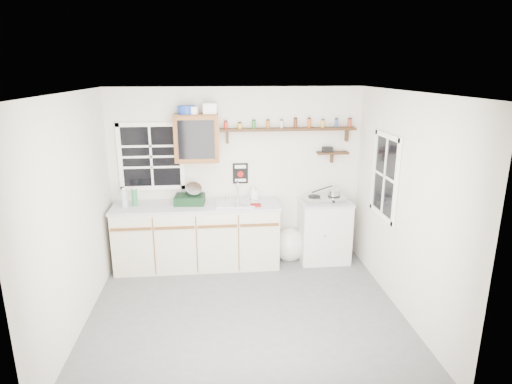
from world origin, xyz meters
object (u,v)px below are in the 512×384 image
right_cabinet (324,230)px  hotplate (324,199)px  main_cabinet (198,235)px  spice_shelf (289,129)px  dish_rack (191,197)px  upper_cabinet (197,138)px

right_cabinet → hotplate: hotplate is taller
right_cabinet → hotplate: bearing=-141.3°
main_cabinet → spice_shelf: (1.32, 0.21, 1.47)m
hotplate → spice_shelf: bearing=151.3°
spice_shelf → dish_rack: spice_shelf is taller
main_cabinet → right_cabinet: main_cabinet is taller
right_cabinet → spice_shelf: size_ratio=0.48×
main_cabinet → right_cabinet: 1.84m
right_cabinet → dish_rack: bearing=179.4°
main_cabinet → dish_rack: dish_rack is taller
dish_rack → right_cabinet: bearing=4.0°
main_cabinet → hotplate: size_ratio=3.84×
upper_cabinet → hotplate: 1.98m
upper_cabinet → dish_rack: 0.82m
upper_cabinet → spice_shelf: upper_cabinet is taller
main_cabinet → upper_cabinet: upper_cabinet is taller
upper_cabinet → hotplate: size_ratio=1.08×
main_cabinet → spice_shelf: spice_shelf is taller
right_cabinet → upper_cabinet: bearing=176.2°
right_cabinet → upper_cabinet: upper_cabinet is taller
hotplate → dish_rack: bearing=173.0°
spice_shelf → hotplate: (0.49, -0.21, -0.98)m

